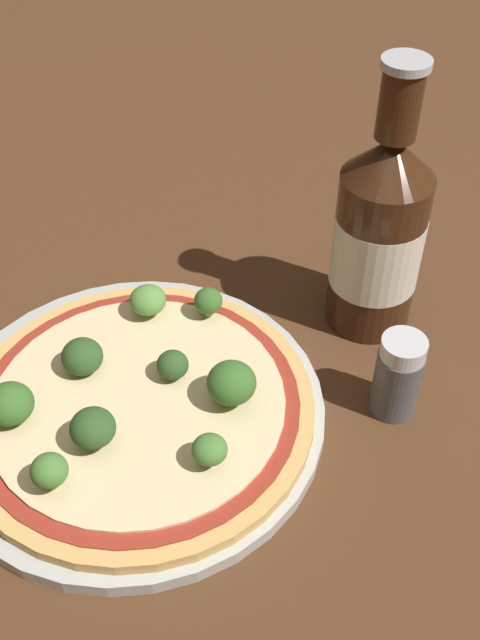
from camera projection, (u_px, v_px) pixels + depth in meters
ground_plane at (117, 400)px, 0.58m from camera, size 3.00×3.00×0.00m
plate at (137, 410)px, 0.57m from camera, size 0.29×0.29×0.01m
pizza at (141, 404)px, 0.55m from camera, size 0.26×0.26×0.01m
broccoli_floret_0 at (173, 365)px, 0.56m from camera, size 0.02×0.02×0.02m
broccoli_floret_1 at (10, 404)px, 0.53m from camera, size 0.03×0.03×0.03m
broccoli_floret_2 at (93, 428)px, 0.51m from camera, size 0.03×0.03×0.03m
broccoli_floret_3 at (232, 383)px, 0.53m from camera, size 0.04×0.04×0.03m
broccoli_floret_4 at (213, 448)px, 0.50m from camera, size 0.02×0.02×0.03m
broccoli_floret_5 at (211, 303)px, 0.60m from camera, size 0.02×0.02×0.03m
broccoli_floret_6 at (148, 300)px, 0.60m from camera, size 0.03×0.03×0.03m
broccoli_floret_7 at (49, 471)px, 0.48m from camera, size 0.02×0.02×0.03m
broccoli_floret_8 at (82, 357)px, 0.56m from camera, size 0.03×0.03×0.03m
beer_bottle at (379, 234)px, 0.59m from camera, size 0.07×0.07×0.23m
pepper_shaker at (398, 376)px, 0.55m from camera, size 0.04×0.04×0.07m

